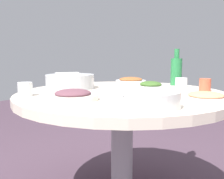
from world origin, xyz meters
TOP-DOWN VIEW (x-y plane):
  - round_dining_table at (0.00, 0.00)m, footprint 1.19×1.19m
  - rice_bowl at (-0.04, 0.36)m, footprint 0.30×0.30m
  - soup_bowl at (-0.29, -0.31)m, footprint 0.25×0.25m
  - dish_greens at (0.22, -0.07)m, footprint 0.20×0.20m
  - dish_shrimp at (-0.00, -0.46)m, footprint 0.22×0.22m
  - dish_eggplant at (-0.34, 0.06)m, footprint 0.24×0.24m
  - dish_stirfry at (0.43, 0.19)m, footprint 0.23×0.23m
  - green_bottle at (0.50, -0.13)m, footprint 0.08×0.08m
  - tea_cup_near at (-0.40, 0.34)m, footprint 0.07×0.07m
  - tea_cup_far at (0.39, -0.21)m, footprint 0.08×0.08m
  - tea_cup_side at (0.30, -0.38)m, footprint 0.07×0.07m

SIDE VIEW (x-z plane):
  - round_dining_table at x=0.00m, z-range 0.26..0.98m
  - dish_shrimp at x=0.00m, z-range 0.72..0.76m
  - dish_greens at x=0.22m, z-range 0.72..0.77m
  - dish_stirfry at x=0.43m, z-range 0.72..0.77m
  - dish_eggplant at x=-0.34m, z-range 0.72..0.77m
  - soup_bowl at x=-0.29m, z-range 0.72..0.79m
  - tea_cup_far at x=0.39m, z-range 0.72..0.79m
  - tea_cup_near at x=-0.40m, z-range 0.72..0.79m
  - tea_cup_side at x=0.30m, z-range 0.72..0.80m
  - rice_bowl at x=-0.04m, z-range 0.72..0.82m
  - green_bottle at x=0.50m, z-range 0.70..0.95m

